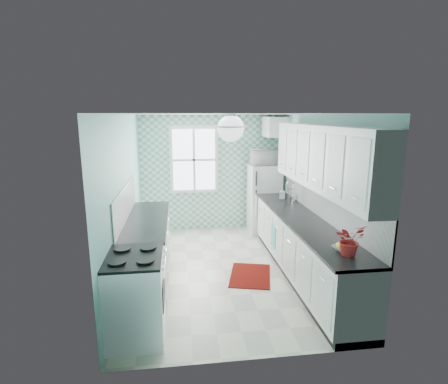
{
  "coord_description": "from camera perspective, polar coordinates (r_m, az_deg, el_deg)",
  "views": [
    {
      "loc": [
        -0.67,
        -5.3,
        2.48
      ],
      "look_at": [
        0.05,
        0.25,
        1.25
      ],
      "focal_mm": 28.0,
      "sensor_mm": 36.0,
      "label": 1
    }
  ],
  "objects": [
    {
      "name": "dish_towel",
      "position": [
        6.03,
        8.09,
        -7.12
      ],
      "size": [
        0.05,
        0.26,
        0.39
      ],
      "primitive_type": "cube",
      "rotation": [
        0.0,
        0.0,
        0.14
      ],
      "color": "teal",
      "rests_on": "base_cabinets_right"
    },
    {
      "name": "countertop_right",
      "position": [
        5.47,
        12.81,
        -4.5
      ],
      "size": [
        0.63,
        3.6,
        0.04
      ],
      "primitive_type": "cube",
      "color": "black",
      "rests_on": "base_cabinets_right"
    },
    {
      "name": "backsplash_right",
      "position": [
        5.51,
        15.91,
        -1.58
      ],
      "size": [
        0.02,
        3.6,
        0.51
      ],
      "primitive_type": "cube",
      "color": "white",
      "rests_on": "wall_right"
    },
    {
      "name": "window",
      "position": [
        7.53,
        -4.92,
        5.25
      ],
      "size": [
        1.04,
        0.05,
        1.44
      ],
      "color": "white",
      "rests_on": "wall_back"
    },
    {
      "name": "potted_plant",
      "position": [
        4.18,
        19.82,
        -7.35
      ],
      "size": [
        0.4,
        0.38,
        0.36
      ],
      "primitive_type": "imported",
      "rotation": [
        0.0,
        0.0,
        0.34
      ],
      "color": "#A71E2B",
      "rests_on": "countertop_right"
    },
    {
      "name": "wall_back",
      "position": [
        7.64,
        -2.27,
        3.12
      ],
      "size": [
        3.0,
        0.02,
        2.5
      ],
      "primitive_type": "cube",
      "color": "#78BFB4",
      "rests_on": "floor"
    },
    {
      "name": "wall_right",
      "position": [
        5.87,
        14.61,
        -0.13
      ],
      "size": [
        0.02,
        4.4,
        2.5
      ],
      "primitive_type": "cube",
      "color": "#78BFB4",
      "rests_on": "floor"
    },
    {
      "name": "soap_bottle",
      "position": [
        6.68,
        9.49,
        -0.18
      ],
      "size": [
        0.12,
        0.12,
        0.21
      ],
      "primitive_type": "imported",
      "rotation": [
        0.0,
        0.0,
        -0.38
      ],
      "color": "#9EC1CE",
      "rests_on": "countertop_right"
    },
    {
      "name": "upper_cabinets_right",
      "position": [
        5.15,
        15.67,
        5.45
      ],
      "size": [
        0.33,
        3.2,
        0.9
      ],
      "primitive_type": "cube",
      "color": "white",
      "rests_on": "wall_right"
    },
    {
      "name": "fridge",
      "position": [
        7.51,
        6.54,
        -1.13
      ],
      "size": [
        0.64,
        0.64,
        1.47
      ],
      "rotation": [
        0.0,
        0.0,
        -0.0
      ],
      "color": "white",
      "rests_on": "floor"
    },
    {
      "name": "sink",
      "position": [
        6.37,
        9.97,
        -1.84
      ],
      "size": [
        0.43,
        0.36,
        0.53
      ],
      "rotation": [
        0.0,
        0.0,
        -0.01
      ],
      "color": "silver",
      "rests_on": "countertop_right"
    },
    {
      "name": "floor",
      "position": [
        5.9,
        -0.17,
        -12.58
      ],
      "size": [
        3.0,
        4.4,
        0.02
      ],
      "primitive_type": "cube",
      "color": "beige",
      "rests_on": "ground"
    },
    {
      "name": "ceiling_light",
      "position": [
        4.56,
        1.1,
        10.41
      ],
      "size": [
        0.34,
        0.34,
        0.35
      ],
      "color": "silver",
      "rests_on": "ceiling"
    },
    {
      "name": "ceiling",
      "position": [
        5.35,
        -0.19,
        12.71
      ],
      "size": [
        3.0,
        4.4,
        0.02
      ],
      "primitive_type": "cube",
      "color": "white",
      "rests_on": "wall_back"
    },
    {
      "name": "wall_left",
      "position": [
        5.51,
        -15.96,
        -1.0
      ],
      "size": [
        0.02,
        4.4,
        2.5
      ],
      "primitive_type": "cube",
      "color": "#78BFB4",
      "rests_on": "floor"
    },
    {
      "name": "base_cabinets_left",
      "position": [
        5.63,
        -12.43,
        -9.04
      ],
      "size": [
        0.6,
        2.15,
        0.9
      ],
      "primitive_type": "cube",
      "color": "white",
      "rests_on": "floor"
    },
    {
      "name": "wall_front",
      "position": [
        3.4,
        4.57,
        -8.9
      ],
      "size": [
        3.0,
        0.02,
        2.5
      ],
      "primitive_type": "cube",
      "color": "#78BFB4",
      "rests_on": "floor"
    },
    {
      "name": "microwave",
      "position": [
        7.35,
        6.71,
        5.67
      ],
      "size": [
        0.59,
        0.42,
        0.32
      ],
      "primitive_type": "imported",
      "rotation": [
        0.0,
        0.0,
        3.19
      ],
      "color": "white",
      "rests_on": "fridge"
    },
    {
      "name": "backsplash_left",
      "position": [
        5.45,
        -15.81,
        -1.74
      ],
      "size": [
        0.02,
        2.15,
        0.51
      ],
      "primitive_type": "cube",
      "color": "white",
      "rests_on": "wall_left"
    },
    {
      "name": "fruit_bowl",
      "position": [
        4.33,
        19.01,
        -8.76
      ],
      "size": [
        0.3,
        0.3,
        0.06
      ],
      "primitive_type": "imported",
      "rotation": [
        0.0,
        0.0,
        0.33
      ],
      "color": "white",
      "rests_on": "countertop_right"
    },
    {
      "name": "countertop_left",
      "position": [
        5.48,
        -12.5,
        -4.45
      ],
      "size": [
        0.63,
        2.15,
        0.04
      ],
      "primitive_type": "cube",
      "color": "black",
      "rests_on": "base_cabinets_left"
    },
    {
      "name": "rug",
      "position": [
        5.69,
        4.31,
        -13.41
      ],
      "size": [
        0.81,
        1.0,
        0.01
      ],
      "primitive_type": "cube",
      "rotation": [
        0.0,
        0.0,
        -0.25
      ],
      "color": "#6B0605",
      "rests_on": "floor"
    },
    {
      "name": "stove",
      "position": [
        4.24,
        -14.21,
        -15.92
      ],
      "size": [
        0.63,
        0.79,
        0.95
      ],
      "rotation": [
        0.0,
        0.0,
        0.03
      ],
      "color": "white",
      "rests_on": "floor"
    },
    {
      "name": "accent_wall",
      "position": [
        7.62,
        -2.26,
        3.09
      ],
      "size": [
        3.0,
        0.01,
        2.5
      ],
      "primitive_type": "cube",
      "color": "#61B69D",
      "rests_on": "wall_back"
    },
    {
      "name": "upper_cabinet_fridge",
      "position": [
        7.41,
        8.18,
        10.49
      ],
      "size": [
        0.4,
        0.74,
        0.4
      ],
      "primitive_type": "cube",
      "color": "white",
      "rests_on": "wall_right"
    },
    {
      "name": "base_cabinets_right",
      "position": [
        5.63,
        12.72,
        -9.08
      ],
      "size": [
        0.6,
        3.6,
        0.9
      ],
      "primitive_type": "cube",
      "color": "white",
      "rests_on": "floor"
    }
  ]
}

